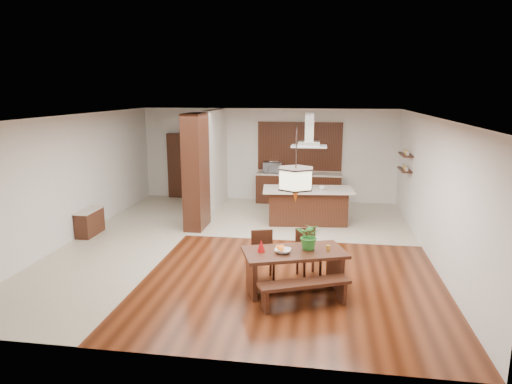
% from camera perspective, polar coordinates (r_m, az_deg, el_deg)
% --- Properties ---
extents(room_shell, '(9.00, 9.04, 2.92)m').
position_cam_1_polar(room_shell, '(9.94, -1.72, 4.63)').
color(room_shell, '#39170A').
rests_on(room_shell, ground).
extents(tile_hallway, '(2.50, 9.00, 0.01)m').
position_cam_1_polar(tile_hallway, '(11.22, -15.67, -5.71)').
color(tile_hallway, beige).
rests_on(tile_hallway, ground).
extents(tile_kitchen, '(5.50, 4.00, 0.01)m').
position_cam_1_polar(tile_kitchen, '(12.67, 5.95, -3.21)').
color(tile_kitchen, beige).
rests_on(tile_kitchen, ground).
extents(soffit_band, '(8.00, 9.00, 0.02)m').
position_cam_1_polar(soffit_band, '(9.86, -1.75, 9.37)').
color(soffit_band, '#3E210F').
rests_on(soffit_band, room_shell).
extents(partition_pier, '(0.45, 1.00, 2.90)m').
position_cam_1_polar(partition_pier, '(11.51, -7.51, 2.53)').
color(partition_pier, black).
rests_on(partition_pier, ground).
extents(partition_stub, '(0.18, 2.40, 2.90)m').
position_cam_1_polar(partition_stub, '(13.51, -5.06, 4.06)').
color(partition_stub, silver).
rests_on(partition_stub, ground).
extents(hallway_console, '(0.37, 0.88, 0.63)m').
position_cam_1_polar(hallway_console, '(11.77, -20.09, -3.59)').
color(hallway_console, black).
rests_on(hallway_console, ground).
extents(hallway_doorway, '(1.10, 0.20, 2.10)m').
position_cam_1_polar(hallway_doorway, '(14.97, -8.89, 3.23)').
color(hallway_doorway, black).
rests_on(hallway_doorway, ground).
extents(rear_counter, '(2.60, 0.62, 0.95)m').
position_cam_1_polar(rear_counter, '(14.22, 5.32, 0.49)').
color(rear_counter, black).
rests_on(rear_counter, ground).
extents(kitchen_window, '(2.60, 0.08, 1.50)m').
position_cam_1_polar(kitchen_window, '(14.27, 5.49, 5.72)').
color(kitchen_window, '#A65F31').
rests_on(kitchen_window, room_shell).
extents(shelf_lower, '(0.26, 0.90, 0.04)m').
position_cam_1_polar(shelf_lower, '(12.63, 18.09, 2.67)').
color(shelf_lower, black).
rests_on(shelf_lower, room_shell).
extents(shelf_upper, '(0.26, 0.90, 0.04)m').
position_cam_1_polar(shelf_upper, '(12.57, 18.21, 4.46)').
color(shelf_upper, black).
rests_on(shelf_upper, room_shell).
extents(dining_table, '(1.93, 1.40, 0.73)m').
position_cam_1_polar(dining_table, '(8.04, 4.79, -8.61)').
color(dining_table, black).
rests_on(dining_table, ground).
extents(dining_bench, '(1.52, 0.89, 0.42)m').
position_cam_1_polar(dining_bench, '(7.61, 6.04, -12.54)').
color(dining_bench, black).
rests_on(dining_bench, ground).
extents(dining_chair_left, '(0.50, 0.50, 0.91)m').
position_cam_1_polar(dining_chair_left, '(8.45, 0.93, -8.06)').
color(dining_chair_left, black).
rests_on(dining_chair_left, ground).
extents(dining_chair_right, '(0.54, 0.54, 0.91)m').
position_cam_1_polar(dining_chair_right, '(8.66, 6.64, -7.62)').
color(dining_chair_right, black).
rests_on(dining_chair_right, ground).
extents(pendant_lantern, '(0.64, 0.64, 1.31)m').
position_cam_1_polar(pendant_lantern, '(7.59, 5.02, 3.52)').
color(pendant_lantern, '#F8F0BE').
rests_on(pendant_lantern, room_shell).
extents(foliage_plant, '(0.52, 0.48, 0.49)m').
position_cam_1_polar(foliage_plant, '(7.99, 6.75, -5.46)').
color(foliage_plant, '#287426').
rests_on(foliage_plant, dining_table).
extents(fruit_bowl, '(0.31, 0.31, 0.07)m').
position_cam_1_polar(fruit_bowl, '(7.85, 3.36, -7.35)').
color(fruit_bowl, beige).
rests_on(fruit_bowl, dining_table).
extents(napkin_cone, '(0.14, 0.14, 0.22)m').
position_cam_1_polar(napkin_cone, '(7.86, 0.65, -6.72)').
color(napkin_cone, '#AE0C0D').
rests_on(napkin_cone, dining_table).
extents(gold_ornament, '(0.07, 0.07, 0.09)m').
position_cam_1_polar(gold_ornament, '(8.05, 9.02, -6.90)').
color(gold_ornament, gold).
rests_on(gold_ornament, dining_table).
extents(kitchen_island, '(2.40, 1.24, 0.95)m').
position_cam_1_polar(kitchen_island, '(12.02, 6.47, -1.70)').
color(kitchen_island, black).
rests_on(kitchen_island, ground).
extents(range_hood, '(0.90, 0.55, 0.87)m').
position_cam_1_polar(range_hood, '(11.70, 6.70, 7.72)').
color(range_hood, silver).
rests_on(range_hood, room_shell).
extents(island_cup, '(0.18, 0.18, 0.11)m').
position_cam_1_polar(island_cup, '(11.78, 8.27, 0.54)').
color(island_cup, silver).
rests_on(island_cup, kitchen_island).
extents(microwave, '(0.62, 0.46, 0.32)m').
position_cam_1_polar(microwave, '(14.13, 2.02, 3.07)').
color(microwave, '#AEB0B5').
rests_on(microwave, rear_counter).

